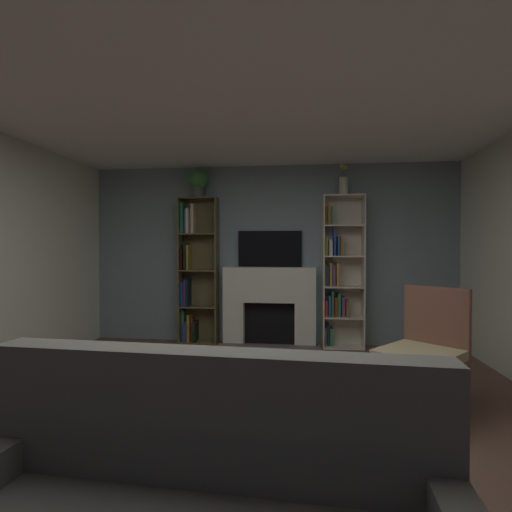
# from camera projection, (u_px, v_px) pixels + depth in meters

# --- Properties ---
(ground_plane) EXTENTS (7.16, 7.16, 0.00)m
(ground_plane) POSITION_uv_depth(u_px,v_px,m) (237.00, 443.00, 2.77)
(ground_plane) COLOR brown
(wall_back_accent) EXTENTS (5.41, 0.06, 2.59)m
(wall_back_accent) POSITION_uv_depth(u_px,v_px,m) (270.00, 254.00, 5.73)
(wall_back_accent) COLOR gray
(wall_back_accent) RESTS_ON ground_plane
(ceiling) EXTENTS (5.41, 6.09, 0.06)m
(ceiling) POSITION_uv_depth(u_px,v_px,m) (236.00, 71.00, 2.72)
(ceiling) COLOR white
(ceiling) RESTS_ON wall_back_accent
(fireplace) EXTENTS (1.42, 0.54, 1.11)m
(fireplace) POSITION_uv_depth(u_px,v_px,m) (269.00, 303.00, 5.60)
(fireplace) COLOR white
(fireplace) RESTS_ON ground_plane
(tv) EXTENTS (0.92, 0.06, 0.52)m
(tv) POSITION_uv_depth(u_px,v_px,m) (270.00, 249.00, 5.67)
(tv) COLOR black
(tv) RESTS_ON fireplace
(bookshelf_left) EXTENTS (0.56, 0.27, 2.12)m
(bookshelf_left) POSITION_uv_depth(u_px,v_px,m) (195.00, 273.00, 5.74)
(bookshelf_left) COLOR brown
(bookshelf_left) RESTS_ON ground_plane
(bookshelf_right) EXTENTS (0.56, 0.31, 2.12)m
(bookshelf_right) POSITION_uv_depth(u_px,v_px,m) (339.00, 274.00, 5.48)
(bookshelf_right) COLOR beige
(bookshelf_right) RESTS_ON ground_plane
(potted_plant) EXTENTS (0.29, 0.29, 0.41)m
(potted_plant) POSITION_uv_depth(u_px,v_px,m) (198.00, 181.00, 5.65)
(potted_plant) COLOR #48554E
(potted_plant) RESTS_ON bookshelf_left
(vase_with_flowers) EXTENTS (0.12, 0.12, 0.44)m
(vase_with_flowers) POSITION_uv_depth(u_px,v_px,m) (344.00, 184.00, 5.42)
(vase_with_flowers) COLOR beige
(vase_with_flowers) RESTS_ON bookshelf_right
(armchair) EXTENTS (0.85, 0.86, 1.04)m
(armchair) POSITION_uv_depth(u_px,v_px,m) (425.00, 347.00, 3.31)
(armchair) COLOR brown
(armchair) RESTS_ON ground_plane
(coffee_table) EXTENTS (0.77, 0.47, 0.42)m
(coffee_table) POSITION_uv_depth(u_px,v_px,m) (231.00, 437.00, 2.11)
(coffee_table) COLOR #87664E
(coffee_table) RESTS_ON ground_plane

